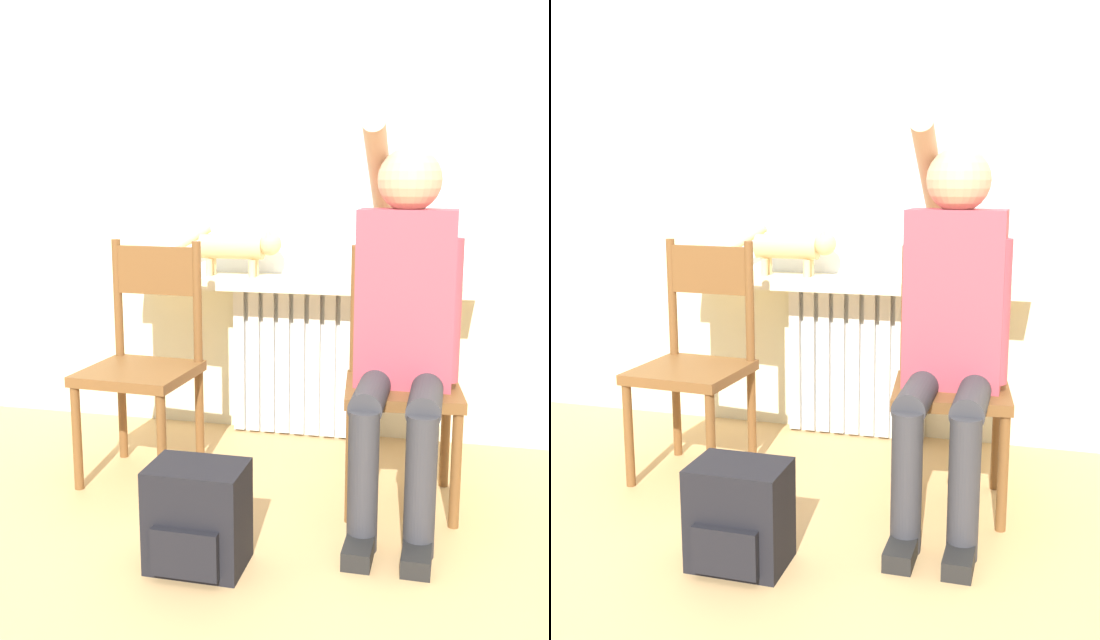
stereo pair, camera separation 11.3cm
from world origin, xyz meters
TOP-DOWN VIEW (x-y plane):
  - ground_plane at (0.00, 0.00)m, footprint 12.00×12.00m
  - wall_with_window at (0.00, 1.23)m, footprint 7.00×0.06m
  - radiator at (0.00, 1.15)m, footprint 0.64×0.08m
  - windowsill at (0.00, 1.06)m, footprint 1.54×0.28m
  - window_glass at (0.00, 1.20)m, footprint 1.48×0.01m
  - chair_left at (-0.51, 0.54)m, footprint 0.43×0.43m
  - chair_right at (0.51, 0.54)m, footprint 0.45×0.45m
  - person at (0.51, 0.44)m, footprint 0.36×0.95m
  - cat at (-0.26, 1.05)m, footprint 0.51×0.11m
  - backpack at (-0.06, -0.12)m, footprint 0.29×0.24m

SIDE VIEW (x-z plane):
  - ground_plane at x=0.00m, z-range 0.00..0.00m
  - backpack at x=-0.06m, z-range 0.00..0.32m
  - radiator at x=0.00m, z-range 0.00..0.70m
  - chair_left at x=-0.51m, z-range 0.01..0.94m
  - chair_right at x=0.51m, z-range 0.01..0.94m
  - person at x=0.51m, z-range 0.02..1.42m
  - windowsill at x=0.00m, z-range 0.70..0.75m
  - cat at x=-0.26m, z-range 0.77..0.99m
  - window_glass at x=0.00m, z-range 0.75..1.93m
  - wall_with_window at x=0.00m, z-range 0.00..2.70m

